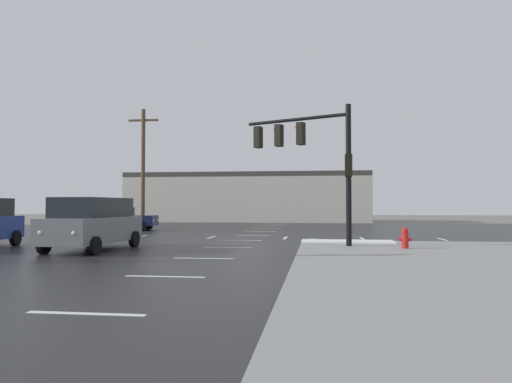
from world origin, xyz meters
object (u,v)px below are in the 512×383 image
object	(u,v)px
sedan_white	(95,217)
utility_pole_far	(143,166)
fire_hydrant	(405,238)
sedan_navy	(120,218)
suv_grey	(93,223)
traffic_signal_mast	(313,150)

from	to	relation	value
sedan_white	utility_pole_far	xyz separation A→B (m)	(4.45, -1.60, 3.71)
fire_hydrant	sedan_white	world-z (taller)	sedan_white
utility_pole_far	sedan_navy	bearing A→B (deg)	-120.76
fire_hydrant	suv_grey	distance (m)	11.95
fire_hydrant	utility_pole_far	bearing A→B (deg)	137.30
fire_hydrant	traffic_signal_mast	bearing A→B (deg)	157.77
suv_grey	utility_pole_far	xyz separation A→B (m)	(-3.87, 15.55, 3.47)
sedan_navy	utility_pole_far	world-z (taller)	utility_pole_far
traffic_signal_mast	fire_hydrant	bearing A→B (deg)	-178.39
fire_hydrant	sedan_white	bearing A→B (deg)	141.38
sedan_navy	utility_pole_far	distance (m)	4.17
fire_hydrant	sedan_navy	size ratio (longest dim) A/B	0.17
suv_grey	sedan_white	xyz separation A→B (m)	(-8.32, 17.15, -0.24)
traffic_signal_mast	sedan_white	distance (m)	22.55
fire_hydrant	utility_pole_far	world-z (taller)	utility_pole_far
sedan_navy	utility_pole_far	xyz separation A→B (m)	(0.98, 1.64, 3.71)
utility_pole_far	fire_hydrant	bearing A→B (deg)	-42.70
traffic_signal_mast	sedan_navy	distance (m)	17.86
sedan_white	sedan_navy	bearing A→B (deg)	43.61
traffic_signal_mast	fire_hydrant	size ratio (longest dim) A/B	7.14
sedan_navy	sedan_white	bearing A→B (deg)	131.49
traffic_signal_mast	fire_hydrant	xyz separation A→B (m)	(3.45, -1.41, -3.51)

